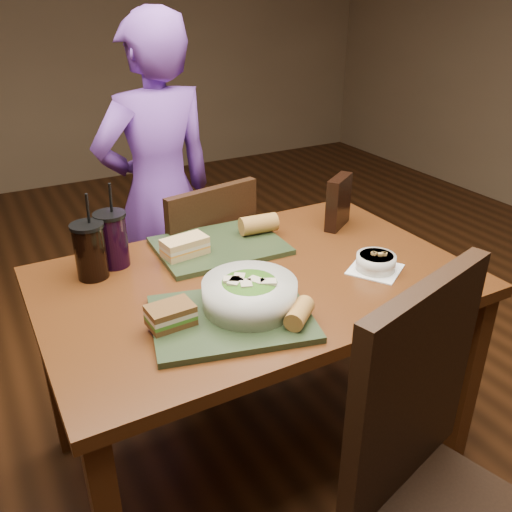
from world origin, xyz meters
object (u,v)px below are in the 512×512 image
at_px(dining_table, 256,301).
at_px(chair_near, 437,487).
at_px(salad_bowl, 250,292).
at_px(sandwich_near, 171,315).
at_px(sandwich_far, 185,246).
at_px(soup_bowl, 376,262).
at_px(cup_berry, 112,239).
at_px(tray_far, 220,246).
at_px(chair_far, 205,274).
at_px(diner, 159,195).
at_px(baguette_far, 259,224).
at_px(tray_near, 231,318).
at_px(cup_cola, 90,251).
at_px(baguette_near, 299,313).
at_px(chip_bag, 338,202).

relative_size(dining_table, chair_near, 1.26).
relative_size(salad_bowl, sandwich_near, 2.13).
bearing_deg(sandwich_far, dining_table, -55.57).
relative_size(soup_bowl, cup_berry, 0.75).
height_order(sandwich_far, cup_berry, cup_berry).
bearing_deg(tray_far, chair_far, 77.42).
xyz_separation_m(diner, soup_bowl, (0.36, -0.99, 0.03)).
relative_size(tray_far, baguette_far, 3.17).
height_order(tray_near, cup_cola, cup_cola).
bearing_deg(chair_near, cup_cola, 115.90).
distance_m(chair_near, tray_far, 1.00).
relative_size(chair_near, sandwich_far, 6.65).
xyz_separation_m(chair_far, baguette_near, (-0.09, -0.83, 0.30)).
distance_m(chair_near, baguette_near, 0.51).
bearing_deg(chip_bag, tray_far, 142.17).
xyz_separation_m(chair_far, baguette_far, (0.10, -0.27, 0.30)).
bearing_deg(baguette_near, salad_bowl, 120.27).
relative_size(tray_near, salad_bowl, 1.62).
distance_m(tray_far, soup_bowl, 0.53).
relative_size(baguette_near, cup_berry, 0.38).
xyz_separation_m(chair_far, diner, (-0.06, 0.32, 0.25)).
distance_m(tray_near, cup_berry, 0.51).
height_order(chair_far, chip_bag, chip_bag).
bearing_deg(cup_berry, cup_cola, -149.82).
height_order(tray_near, tray_far, same).
xyz_separation_m(baguette_far, cup_cola, (-0.59, -0.01, 0.04)).
distance_m(salad_bowl, baguette_far, 0.50).
distance_m(tray_far, sandwich_far, 0.14).
xyz_separation_m(tray_near, chip_bag, (0.63, 0.39, 0.09)).
bearing_deg(soup_bowl, diner, 110.15).
distance_m(tray_near, sandwich_far, 0.40).
xyz_separation_m(salad_bowl, cup_berry, (-0.25, 0.46, 0.03)).
bearing_deg(tray_far, baguette_far, 5.29).
bearing_deg(chair_near, dining_table, 93.07).
distance_m(chair_near, diner, 1.60).
distance_m(tray_far, baguette_far, 0.17).
bearing_deg(chair_near, soup_bowl, 62.81).
bearing_deg(sandwich_far, chip_bag, -1.59).
bearing_deg(sandwich_near, tray_near, -13.66).
bearing_deg(cup_berry, salad_bowl, -61.71).
relative_size(cup_berry, chip_bag, 1.44).
bearing_deg(tray_near, baguette_far, 53.29).
height_order(tray_near, baguette_far, baguette_far).
bearing_deg(chair_far, cup_berry, -149.98).
bearing_deg(baguette_far, tray_near, -126.71).
bearing_deg(sandwich_near, chip_bag, 23.79).
bearing_deg(cup_berry, tray_far, -8.30).
bearing_deg(cup_berry, soup_bowl, -31.34).
xyz_separation_m(sandwich_near, chip_bag, (0.79, 0.35, 0.05)).
bearing_deg(sandwich_far, salad_bowl, -85.11).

